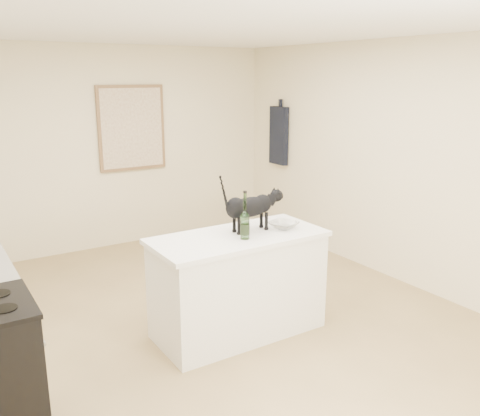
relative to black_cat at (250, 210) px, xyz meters
The scene contains 12 objects.
floor 1.13m from the black_cat, 147.54° to the left, with size 5.50×5.50×0.00m, color #A28556.
ceiling 1.53m from the black_cat, 147.54° to the left, with size 5.50×5.50×0.00m, color white.
wall_back 2.92m from the black_cat, 94.81° to the left, with size 4.50×4.50×0.00m, color beige.
wall_right 2.02m from the black_cat, ahead, with size 5.50×5.50×0.00m, color beige.
island_base 0.68m from the black_cat, 162.90° to the right, with size 1.44×0.67×0.86m, color white.
island_top 0.26m from the black_cat, 162.90° to the right, with size 1.50×0.70×0.04m, color white.
artwork_frame 2.91m from the black_cat, 88.89° to the left, with size 0.90×0.03×1.10m, color brown.
artwork_canvas 2.89m from the black_cat, 88.89° to the left, with size 0.82×0.00×1.02m, color beige.
hanging_garment 2.96m from the black_cat, 48.58° to the left, with size 0.08×0.34×0.80m, color black.
black_cat is the anchor object (origin of this frame).
wine_bottle 0.22m from the black_cat, 133.30° to the right, with size 0.08×0.08×0.36m, color #245321.
glass_bowl 0.35m from the black_cat, 18.15° to the right, with size 0.25×0.25×0.06m, color white.
Camera 1 is at (-2.12, -3.72, 2.21)m, focal length 38.37 mm.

